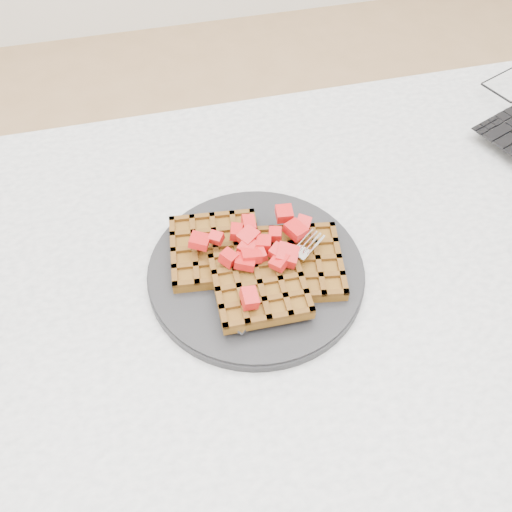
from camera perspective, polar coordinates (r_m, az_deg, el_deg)
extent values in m
plane|color=tan|center=(1.42, 5.88, -20.40)|extent=(4.00, 4.00, 0.00)
cube|color=silver|center=(0.76, 10.34, -2.84)|extent=(1.20, 0.80, 0.03)
cube|color=silver|center=(1.27, -22.30, -4.73)|extent=(0.06, 0.06, 0.72)
cube|color=silver|center=(1.46, 23.86, 3.81)|extent=(0.06, 0.06, 0.72)
cylinder|color=black|center=(0.73, 0.00, -1.56)|extent=(0.28, 0.28, 0.02)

